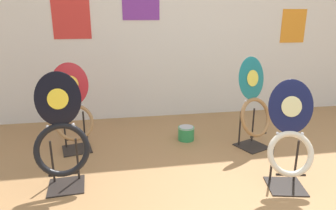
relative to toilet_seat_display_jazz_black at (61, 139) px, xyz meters
name	(u,v)px	position (x,y,z in m)	size (l,w,h in m)	color
wall_back	(196,18)	(1.50, 1.67, 0.89)	(8.00, 0.07, 2.60)	silver
toilet_seat_display_jazz_black	(61,139)	(0.00, 0.00, 0.00)	(0.43, 0.30, 0.93)	black
toilet_seat_display_navy_moon	(290,139)	(1.74, -0.30, 0.00)	(0.40, 0.35, 0.86)	black
toilet_seat_display_teal_sax	(254,106)	(1.81, 0.47, 0.04)	(0.44, 0.36, 0.94)	black
toilet_seat_display_crimson_swirl	(73,109)	(0.00, 0.75, 0.02)	(0.43, 0.41, 0.88)	black
paint_can	(186,133)	(1.17, 0.76, -0.33)	(0.18, 0.18, 0.15)	#2D8E4C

